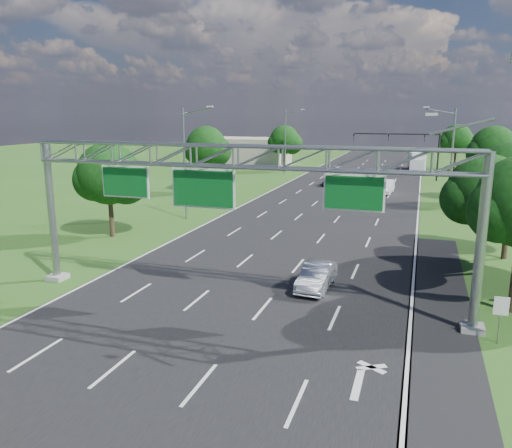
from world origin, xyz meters
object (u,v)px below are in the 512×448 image
at_px(traffic_signal, 413,144).
at_px(silver_sedan, 317,276).
at_px(sign_gantry, 237,169).
at_px(box_truck, 417,162).
at_px(regulatory_sign, 501,310).

xyz_separation_m(traffic_signal, silver_sedan, (-3.74, -49.66, -4.47)).
bearing_deg(sign_gantry, silver_sedan, 44.47).
height_order(sign_gantry, box_truck, sign_gantry).
bearing_deg(box_truck, regulatory_sign, -93.85).
xyz_separation_m(sign_gantry, traffic_signal, (7.15, 53.00, -1.72)).
distance_m(regulatory_sign, box_truck, 67.28).
bearing_deg(box_truck, traffic_signal, -99.88).
bearing_deg(silver_sedan, regulatory_sign, -24.21).
bearing_deg(box_truck, silver_sedan, -101.49).
relative_size(regulatory_sign, traffic_signal, 0.17).
height_order(sign_gantry, regulatory_sign, sign_gantry).
distance_m(sign_gantry, traffic_signal, 53.51).
xyz_separation_m(regulatory_sign, silver_sedan, (-8.67, 4.36, -0.81)).
relative_size(sign_gantry, regulatory_sign, 11.19).
bearing_deg(silver_sedan, sign_gantry, -133.02).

